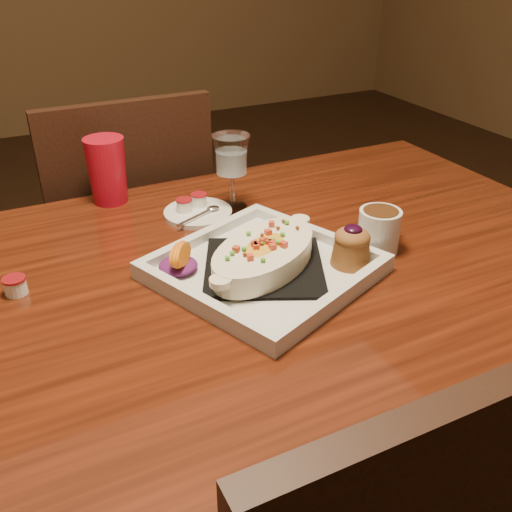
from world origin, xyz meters
name	(u,v)px	position (x,y,z in m)	size (l,w,h in m)	color
table	(217,330)	(0.00, 0.00, 0.65)	(1.50, 0.90, 0.75)	#63220E
chair_far	(129,247)	(0.00, 0.63, 0.51)	(0.42, 0.42, 0.93)	black
plate	(270,260)	(0.09, -0.01, 0.78)	(0.41, 0.41, 0.08)	silver
coffee_mug	(380,228)	(0.31, -0.03, 0.79)	(0.10, 0.07, 0.08)	silver
goblet	(231,159)	(0.14, 0.25, 0.86)	(0.08, 0.08, 0.16)	silver
saucer	(197,211)	(0.07, 0.25, 0.76)	(0.14, 0.14, 0.09)	silver
creamer_loose	(15,286)	(-0.30, 0.11, 0.76)	(0.04, 0.04, 0.03)	white
red_tumbler	(107,171)	(-0.07, 0.40, 0.82)	(0.08, 0.08, 0.14)	red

